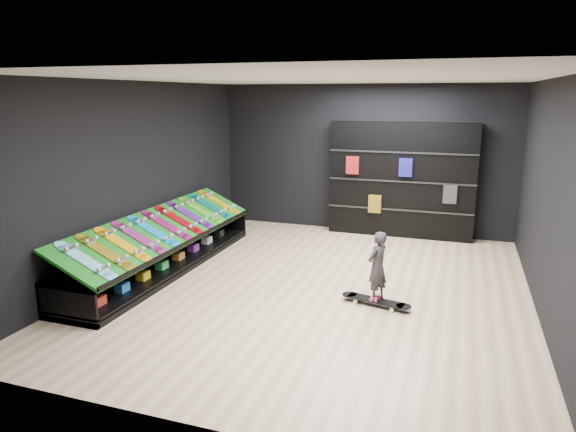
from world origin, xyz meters
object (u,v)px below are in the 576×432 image
(child, at_px, (377,280))
(back_shelving, at_px, (401,180))
(floor_skateboard, at_px, (376,303))
(display_rack, at_px, (165,254))

(child, bearing_deg, back_shelving, -151.66)
(back_shelving, relative_size, child, 4.95)
(back_shelving, relative_size, floor_skateboard, 2.89)
(display_rack, xyz_separation_m, floor_skateboard, (3.51, -0.41, -0.20))
(display_rack, bearing_deg, child, -6.69)
(back_shelving, height_order, floor_skateboard, back_shelving)
(display_rack, relative_size, child, 7.87)
(back_shelving, distance_m, child, 3.81)
(back_shelving, xyz_separation_m, child, (0.15, -3.73, -0.76))
(display_rack, distance_m, child, 3.54)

